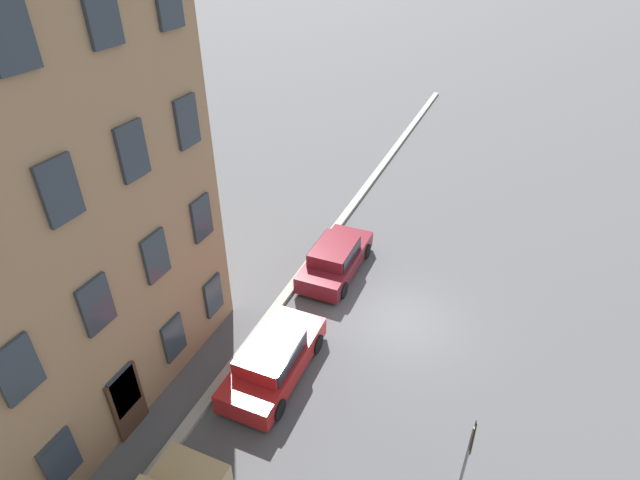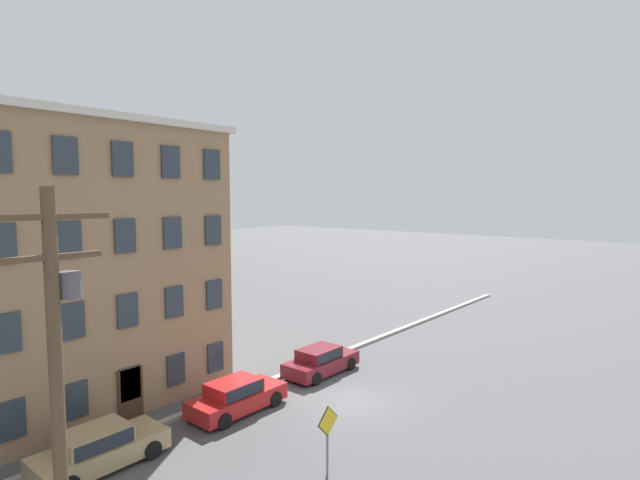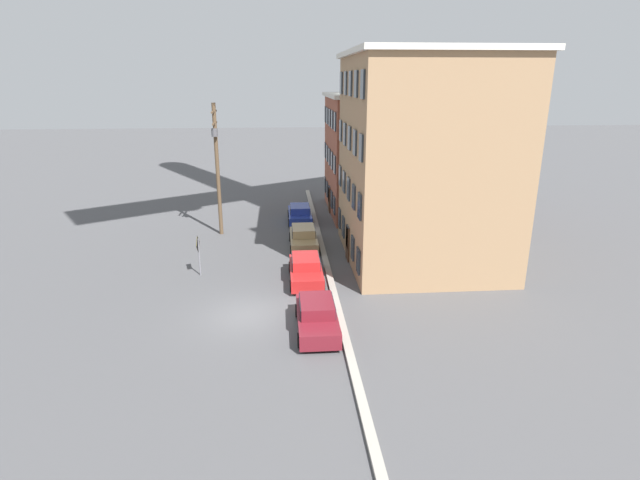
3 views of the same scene
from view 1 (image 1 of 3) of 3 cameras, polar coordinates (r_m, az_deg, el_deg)
ground_plane at (r=18.87m, az=9.17°, el=-9.02°), size 200.00×200.00×0.00m
kerb_strip at (r=19.94m, az=-3.41°, el=-5.57°), size 56.00×0.36×0.16m
car_red at (r=16.31m, az=-5.39°, el=-13.34°), size 4.40×1.92×1.43m
car_maroon at (r=20.48m, az=1.76°, el=-2.00°), size 4.40×1.92×1.43m
caution_sign at (r=13.76m, az=16.86°, el=-21.45°), size 1.04×0.08×2.44m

